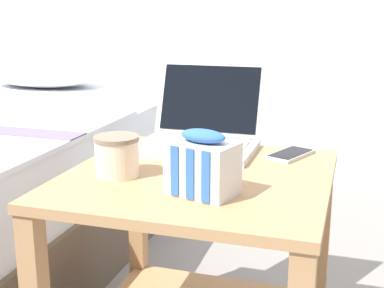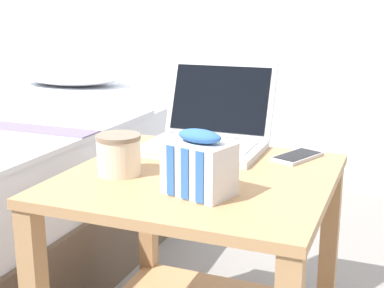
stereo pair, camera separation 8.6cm
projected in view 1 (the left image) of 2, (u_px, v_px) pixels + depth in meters
The scene contains 5 objects.
bedside_table at pixel (198, 252), 1.25m from camera, with size 0.58×0.58×0.54m.
laptop at pixel (200, 131), 1.42m from camera, with size 0.30×0.29×0.22m.
mug_front_left at pixel (116, 153), 1.18m from camera, with size 0.12×0.11×0.09m.
snack_bag at pixel (203, 165), 1.06m from camera, with size 0.15×0.12×0.13m.
cell_phone at pixel (290, 154), 1.34m from camera, with size 0.12×0.15×0.01m.
Camera 1 is at (0.33, -1.10, 0.91)m, focal length 50.00 mm.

